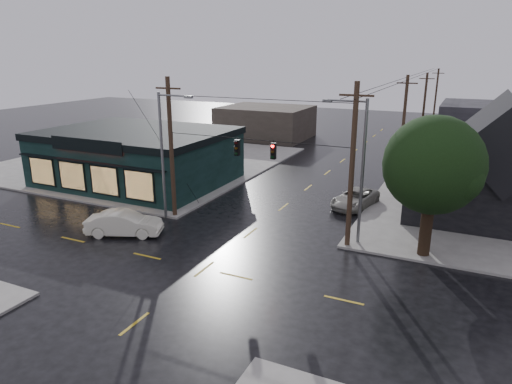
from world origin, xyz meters
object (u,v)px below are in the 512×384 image
at_px(utility_pole_nw, 175,217).
at_px(sedan_cream, 124,223).
at_px(corner_tree, 433,166).
at_px(utility_pole_ne, 347,247).
at_px(suv_silver, 355,198).

xyz_separation_m(utility_pole_nw, sedan_cream, (-0.96, -4.40, 0.82)).
height_order(corner_tree, utility_pole_ne, corner_tree).
bearing_deg(sedan_cream, corner_tree, -98.15).
distance_m(corner_tree, sedan_cream, 19.66).
distance_m(utility_pole_ne, suv_silver, 8.09).
distance_m(corner_tree, utility_pole_ne, 7.18).
bearing_deg(utility_pole_nw, sedan_cream, -102.31).
bearing_deg(utility_pole_ne, suv_silver, 100.13).
distance_m(utility_pole_nw, suv_silver, 14.06).
bearing_deg(sedan_cream, utility_pole_nw, -35.35).
bearing_deg(utility_pole_nw, corner_tree, 1.64).
bearing_deg(corner_tree, utility_pole_ne, -173.62).
height_order(utility_pole_nw, suv_silver, utility_pole_nw).
relative_size(utility_pole_ne, suv_silver, 2.01).
bearing_deg(utility_pole_ne, utility_pole_nw, 180.00).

